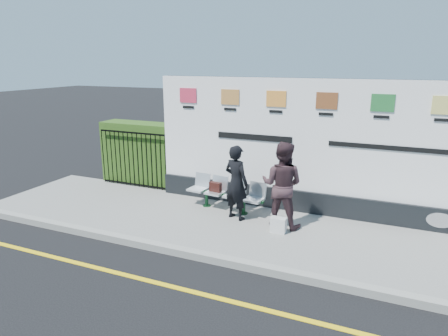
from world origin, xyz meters
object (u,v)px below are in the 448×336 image
Objects in this scene: billboard at (324,158)px; bench at (225,201)px; woman_left at (236,183)px; woman_right at (282,185)px.

bench is at bearing -162.05° from billboard.
billboard is 4.24× the size of bench.
billboard is 2.45m from bench.
woman_left is 0.91× the size of woman_right.
woman_right is at bearing -161.86° from woman_left.
woman_left reaches higher than bench.
woman_left is at bearing 0.60° from woman_right.
bench is at bearing -22.11° from woman_left.
bench is 1.15× the size of woman_left.
bench is (-2.08, -0.67, -1.10)m from billboard.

